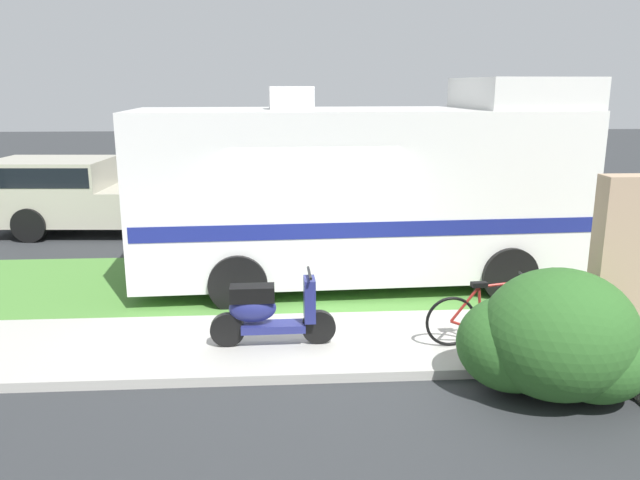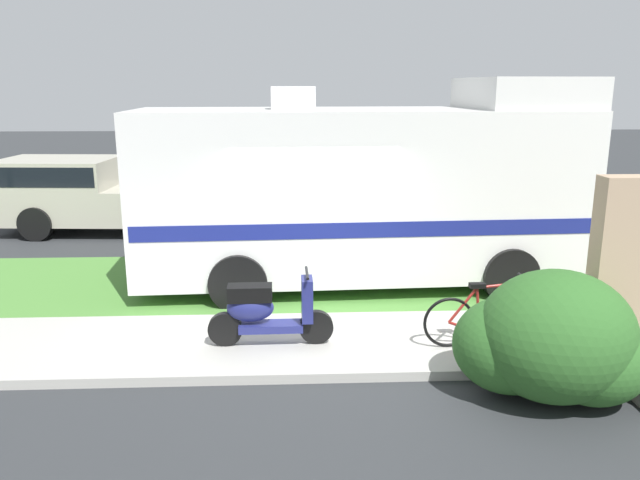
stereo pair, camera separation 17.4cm
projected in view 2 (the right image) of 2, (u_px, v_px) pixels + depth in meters
name	position (u px, v px, depth m)	size (l,w,h in m)	color
ground_plane	(316.00, 316.00, 9.35)	(80.00, 80.00, 0.00)	#2D3033
sidewalk	(320.00, 344.00, 8.18)	(24.00, 2.00, 0.12)	#ADAAA3
grass_strip	(313.00, 283.00, 10.80)	(24.00, 3.40, 0.08)	#4C8438
motorhome_rv	(365.00, 190.00, 10.47)	(7.41, 2.80, 3.50)	silver
scooter	(266.00, 311.00, 7.92)	(1.61, 0.50, 0.97)	black
bicycle	(490.00, 318.00, 7.91)	(1.73, 0.52, 0.89)	black
pickup_truck_near	(102.00, 193.00, 14.57)	(5.79, 2.37, 1.72)	#B7B29E
bush_by_porch	(552.00, 342.00, 6.70)	(2.02, 1.52, 1.43)	#2D6026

